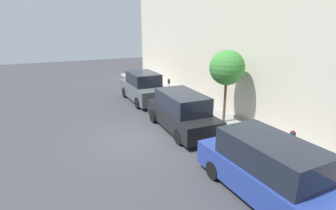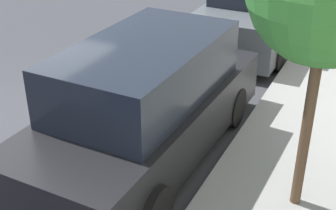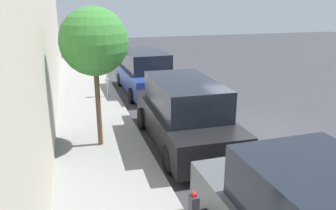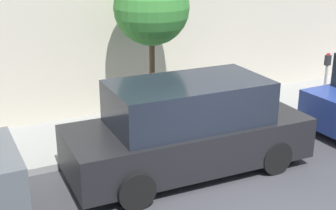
{
  "view_description": "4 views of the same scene",
  "coord_description": "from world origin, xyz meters",
  "px_view_note": "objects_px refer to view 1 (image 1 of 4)",
  "views": [
    {
      "loc": [
        -3.48,
        -10.73,
        5.08
      ],
      "look_at": [
        2.13,
        1.3,
        1.0
      ],
      "focal_mm": 28.0,
      "sensor_mm": 36.0,
      "label": 1
    },
    {
      "loc": [
        5.37,
        -5.26,
        4.19
      ],
      "look_at": [
        2.73,
        0.16,
        1.0
      ],
      "focal_mm": 50.0,
      "sensor_mm": 36.0,
      "label": 2
    },
    {
      "loc": [
        5.37,
        8.57,
        3.99
      ],
      "look_at": [
        2.64,
        -0.5,
        1.0
      ],
      "focal_mm": 35.0,
      "sensor_mm": 36.0,
      "label": 3
    },
    {
      "loc": [
        -5.24,
        4.39,
        4.45
      ],
      "look_at": [
        3.61,
        0.02,
        1.0
      ],
      "focal_mm": 50.0,
      "sensor_mm": 36.0,
      "label": 4
    }
  ],
  "objects_px": {
    "parked_suv_third": "(143,88)",
    "parking_meter_near": "(291,145)",
    "parked_minivan_second": "(182,112)",
    "parking_meter_far": "(169,87)",
    "parked_minivan_nearest": "(269,170)",
    "street_tree": "(227,68)"
  },
  "relations": [
    {
      "from": "parked_suv_third",
      "to": "parking_meter_near",
      "type": "distance_m",
      "value": 11.0
    },
    {
      "from": "parked_minivan_second",
      "to": "parking_meter_far",
      "type": "distance_m",
      "value": 5.12
    },
    {
      "from": "parked_minivan_second",
      "to": "parking_meter_near",
      "type": "bearing_deg",
      "value": -72.95
    },
    {
      "from": "parking_meter_far",
      "to": "parked_minivan_nearest",
      "type": "bearing_deg",
      "value": -99.35
    },
    {
      "from": "parking_meter_far",
      "to": "street_tree",
      "type": "bearing_deg",
      "value": -81.29
    },
    {
      "from": "parked_minivan_nearest",
      "to": "parking_meter_far",
      "type": "bearing_deg",
      "value": 80.65
    },
    {
      "from": "parked_minivan_nearest",
      "to": "parked_minivan_second",
      "type": "xyz_separation_m",
      "value": [
        0.19,
        5.94,
        -0.0
      ]
    },
    {
      "from": "parked_suv_third",
      "to": "parking_meter_far",
      "type": "distance_m",
      "value": 1.76
    },
    {
      "from": "parking_meter_near",
      "to": "street_tree",
      "type": "distance_m",
      "value": 5.33
    },
    {
      "from": "parking_meter_near",
      "to": "parking_meter_far",
      "type": "bearing_deg",
      "value": 90.0
    },
    {
      "from": "parked_minivan_second",
      "to": "parking_meter_near",
      "type": "xyz_separation_m",
      "value": [
        1.59,
        -5.19,
        0.12
      ]
    },
    {
      "from": "parking_meter_near",
      "to": "parked_minivan_nearest",
      "type": "bearing_deg",
      "value": -157.24
    },
    {
      "from": "parked_suv_third",
      "to": "street_tree",
      "type": "distance_m",
      "value": 6.76
    },
    {
      "from": "parked_suv_third",
      "to": "street_tree",
      "type": "relative_size",
      "value": 1.28
    },
    {
      "from": "parked_minivan_nearest",
      "to": "parked_minivan_second",
      "type": "height_order",
      "value": "same"
    },
    {
      "from": "parked_minivan_nearest",
      "to": "parking_meter_near",
      "type": "height_order",
      "value": "parked_minivan_nearest"
    },
    {
      "from": "parking_meter_near",
      "to": "parking_meter_far",
      "type": "xyz_separation_m",
      "value": [
        0.0,
        10.06,
        -0.01
      ]
    },
    {
      "from": "parked_suv_third",
      "to": "parking_meter_far",
      "type": "relative_size",
      "value": 3.36
    },
    {
      "from": "parking_meter_near",
      "to": "parked_suv_third",
      "type": "bearing_deg",
      "value": 98.07
    },
    {
      "from": "parked_minivan_second",
      "to": "parking_meter_far",
      "type": "height_order",
      "value": "parked_minivan_second"
    },
    {
      "from": "parking_meter_near",
      "to": "street_tree",
      "type": "bearing_deg",
      "value": 80.8
    },
    {
      "from": "parked_minivan_nearest",
      "to": "parking_meter_far",
      "type": "height_order",
      "value": "parked_minivan_nearest"
    }
  ]
}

